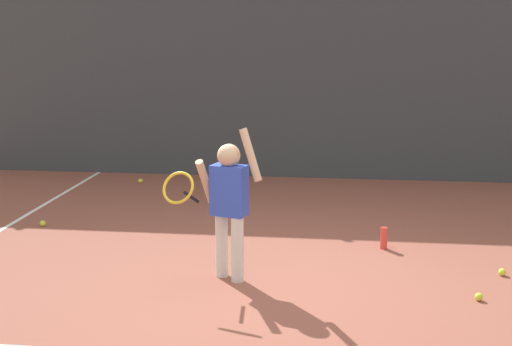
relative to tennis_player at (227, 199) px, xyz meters
The scene contains 10 objects.
ground_plane 0.82m from the tennis_player, 23.15° to the right, with size 20.00×20.00×0.00m, color brown.
back_fence_windscreen 4.50m from the tennis_player, 85.36° to the left, with size 11.10×0.08×3.42m, color #383D42.
fence_post_1 4.79m from the tennis_player, 108.01° to the left, with size 0.09×0.09×3.57m, color slate.
fence_post_2 5.05m from the tennis_player, 64.12° to the left, with size 0.09×0.09×3.57m, color slate.
tennis_player is the anchor object (origin of this frame).
water_bottle 1.86m from the tennis_player, 36.51° to the left, with size 0.07×0.07×0.22m, color #D83F33.
tennis_ball_0 2.55m from the tennis_player, ahead, with size 0.07×0.07×0.07m, color #CCE033.
tennis_ball_1 4.18m from the tennis_player, 116.92° to the left, with size 0.07×0.07×0.07m, color #CCE033.
tennis_ball_3 2.23m from the tennis_player, ahead, with size 0.07×0.07×0.07m, color #CCE033.
tennis_ball_5 2.80m from the tennis_player, 149.00° to the left, with size 0.07×0.07×0.07m, color #CCE033.
Camera 1 is at (0.60, -5.56, 2.16)m, focal length 48.66 mm.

